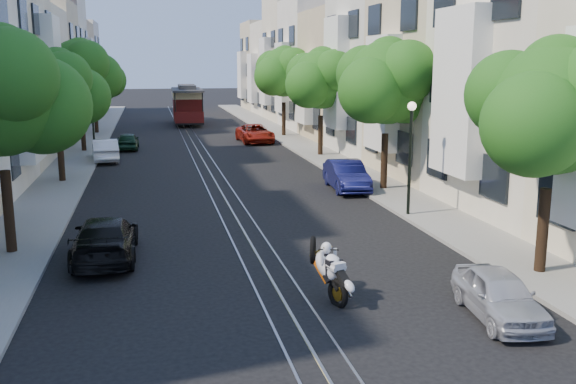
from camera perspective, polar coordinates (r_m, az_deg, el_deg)
ground at (r=46.28m, az=-8.39°, el=4.28°), size 200.00×200.00×0.00m
sidewalk_east at (r=47.30m, az=0.43°, el=4.63°), size 2.50×80.00×0.12m
sidewalk_west at (r=46.37m, az=-17.39°, el=3.97°), size 2.50×80.00×0.12m
rail_left at (r=46.24m, az=-9.08°, el=4.27°), size 0.06×80.00×0.02m
rail_slot at (r=46.28m, az=-8.39°, el=4.30°), size 0.06×80.00×0.02m
rail_right at (r=46.31m, az=-7.71°, el=4.32°), size 0.06×80.00×0.02m
lane_line at (r=46.28m, az=-8.39°, el=4.29°), size 0.08×80.00×0.01m
townhouses_east at (r=48.10m, az=5.93°, el=10.80°), size 7.75×72.00×12.00m
townhouses_west at (r=46.60m, az=-23.51°, el=9.79°), size 7.75×72.00×11.76m
tree_e_a at (r=18.06m, az=22.63°, el=6.53°), size 4.72×3.87×6.27m
tree_e_b at (r=28.72m, az=8.88°, el=9.44°), size 4.93×4.08×6.68m
tree_e_c at (r=39.19m, az=3.05°, el=9.86°), size 4.84×3.99×6.52m
tree_e_d at (r=49.88m, az=-0.31°, el=10.52°), size 5.01×4.16×6.85m
tree_w_a at (r=20.26m, az=-24.20°, el=7.80°), size 4.93×4.08×6.68m
tree_w_b at (r=32.10m, az=-19.81°, el=8.51°), size 4.72×3.87×6.27m
tree_w_c at (r=43.01m, az=-17.99°, el=10.10°), size 5.13×4.28×7.09m
tree_w_d at (r=53.98m, az=-16.83°, el=9.83°), size 4.84×3.99×6.52m
lamp_east at (r=23.89m, az=10.85°, el=4.45°), size 0.32×0.32×4.16m
lamp_west at (r=40.07m, az=-17.00°, el=6.91°), size 0.32×0.32×4.16m
sportbike_rider at (r=15.56m, az=3.60°, el=-6.73°), size 0.75×1.82×1.52m
cable_car at (r=61.01m, az=-8.95°, el=7.83°), size 2.87×8.70×3.32m
parked_car_e_near at (r=15.32m, az=18.25°, el=-8.68°), size 1.65×3.35×1.10m
parked_car_e_mid at (r=29.07m, az=5.22°, el=1.48°), size 1.67×4.12×1.33m
parked_car_e_far at (r=46.43m, az=-2.95°, el=5.23°), size 2.40×4.81×1.31m
parked_car_w_near at (r=19.47m, az=-15.92°, el=-4.00°), size 1.84×4.41×1.27m
parked_car_w_mid at (r=38.88m, az=-15.94°, el=3.60°), size 1.79×4.11×1.32m
parked_car_w_far at (r=43.79m, az=-14.04°, el=4.42°), size 1.44×3.40×1.15m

